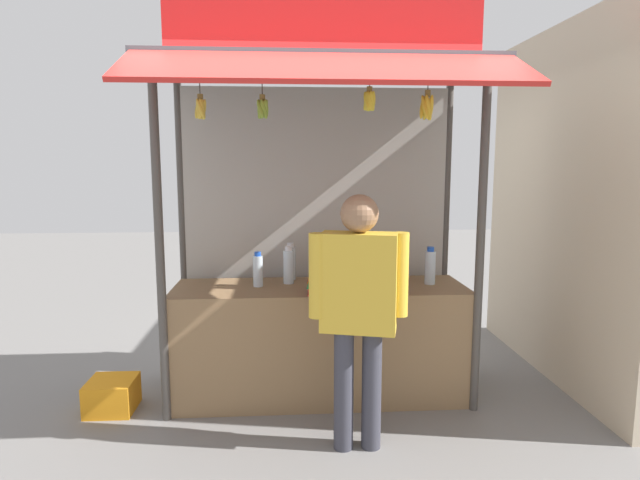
{
  "coord_description": "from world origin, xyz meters",
  "views": [
    {
      "loc": [
        -0.26,
        -3.83,
        1.76
      ],
      "look_at": [
        0.0,
        0.0,
        1.2
      ],
      "focal_mm": 29.47,
      "sensor_mm": 36.0,
      "label": 1
    }
  ],
  "objects_px": {
    "vendor_person": "(359,299)",
    "plastic_crate": "(112,395)",
    "water_bottle_front_left": "(430,267)",
    "banana_bunch_rightmost": "(263,108)",
    "banana_bunch_leftmost": "(369,101)",
    "banana_bunch_inner_left": "(427,107)",
    "water_bottle_far_right": "(289,266)",
    "banana_bunch_inner_right": "(200,108)",
    "water_bottle_mid_right": "(291,262)",
    "magazine_stack_front_right": "(389,287)",
    "water_bottle_far_left": "(258,270)",
    "magazine_stack_right": "(322,288)"
  },
  "relations": [
    {
      "from": "vendor_person",
      "to": "plastic_crate",
      "type": "xyz_separation_m",
      "value": [
        -1.69,
        0.62,
        -0.84
      ]
    },
    {
      "from": "water_bottle_front_left",
      "to": "banana_bunch_rightmost",
      "type": "xyz_separation_m",
      "value": [
        -1.23,
        -0.45,
        1.12
      ]
    },
    {
      "from": "banana_bunch_leftmost",
      "to": "banana_bunch_inner_left",
      "type": "height_order",
      "value": "same"
    },
    {
      "from": "vendor_person",
      "to": "water_bottle_far_right",
      "type": "bearing_deg",
      "value": -50.48
    },
    {
      "from": "banana_bunch_inner_left",
      "to": "plastic_crate",
      "type": "bearing_deg",
      "value": 173.24
    },
    {
      "from": "banana_bunch_inner_right",
      "to": "vendor_person",
      "type": "height_order",
      "value": "banana_bunch_inner_right"
    },
    {
      "from": "water_bottle_front_left",
      "to": "water_bottle_far_right",
      "type": "xyz_separation_m",
      "value": [
        -1.08,
        0.09,
        0.0
      ]
    },
    {
      "from": "water_bottle_mid_right",
      "to": "banana_bunch_leftmost",
      "type": "xyz_separation_m",
      "value": [
        0.5,
        -0.68,
        1.17
      ]
    },
    {
      "from": "banana_bunch_rightmost",
      "to": "magazine_stack_front_right",
      "type": "bearing_deg",
      "value": 13.47
    },
    {
      "from": "water_bottle_far_left",
      "to": "magazine_stack_front_right",
      "type": "distance_m",
      "value": 0.98
    },
    {
      "from": "water_bottle_mid_right",
      "to": "water_bottle_front_left",
      "type": "bearing_deg",
      "value": -12.42
    },
    {
      "from": "banana_bunch_inner_left",
      "to": "vendor_person",
      "type": "height_order",
      "value": "banana_bunch_inner_left"
    },
    {
      "from": "water_bottle_mid_right",
      "to": "magazine_stack_right",
      "type": "relative_size",
      "value": 0.9
    },
    {
      "from": "water_bottle_far_left",
      "to": "banana_bunch_rightmost",
      "type": "distance_m",
      "value": 1.22
    },
    {
      "from": "banana_bunch_rightmost",
      "to": "vendor_person",
      "type": "bearing_deg",
      "value": -31.83
    },
    {
      "from": "magazine_stack_right",
      "to": "magazine_stack_front_right",
      "type": "xyz_separation_m",
      "value": [
        0.48,
        -0.0,
        -0.0
      ]
    },
    {
      "from": "water_bottle_far_right",
      "to": "water_bottle_far_left",
      "type": "bearing_deg",
      "value": -159.41
    },
    {
      "from": "water_bottle_mid_right",
      "to": "magazine_stack_front_right",
      "type": "height_order",
      "value": "water_bottle_mid_right"
    },
    {
      "from": "water_bottle_far_right",
      "to": "banana_bunch_inner_left",
      "type": "distance_m",
      "value": 1.54
    },
    {
      "from": "water_bottle_far_left",
      "to": "magazine_stack_right",
      "type": "xyz_separation_m",
      "value": [
        0.46,
        -0.24,
        -0.08
      ]
    },
    {
      "from": "water_bottle_mid_right",
      "to": "banana_bunch_inner_right",
      "type": "height_order",
      "value": "banana_bunch_inner_right"
    },
    {
      "from": "banana_bunch_inner_left",
      "to": "banana_bunch_leftmost",
      "type": "bearing_deg",
      "value": -179.67
    },
    {
      "from": "banana_bunch_inner_left",
      "to": "plastic_crate",
      "type": "xyz_separation_m",
      "value": [
        -2.17,
        0.26,
        -2.01
      ]
    },
    {
      "from": "banana_bunch_rightmost",
      "to": "banana_bunch_inner_left",
      "type": "distance_m",
      "value": 1.05
    },
    {
      "from": "banana_bunch_rightmost",
      "to": "banana_bunch_leftmost",
      "type": "bearing_deg",
      "value": 0.02
    },
    {
      "from": "water_bottle_front_left",
      "to": "water_bottle_far_left",
      "type": "bearing_deg",
      "value": 179.75
    },
    {
      "from": "banana_bunch_inner_left",
      "to": "plastic_crate",
      "type": "relative_size",
      "value": 0.88
    },
    {
      "from": "water_bottle_far_right",
      "to": "banana_bunch_inner_left",
      "type": "relative_size",
      "value": 1.0
    },
    {
      "from": "water_bottle_mid_right",
      "to": "banana_bunch_leftmost",
      "type": "relative_size",
      "value": 1.26
    },
    {
      "from": "water_bottle_mid_right",
      "to": "banana_bunch_inner_left",
      "type": "height_order",
      "value": "banana_bunch_inner_left"
    },
    {
      "from": "water_bottle_far_left",
      "to": "banana_bunch_leftmost",
      "type": "relative_size",
      "value": 1.13
    },
    {
      "from": "water_bottle_mid_right",
      "to": "plastic_crate",
      "type": "bearing_deg",
      "value": -161.98
    },
    {
      "from": "water_bottle_mid_right",
      "to": "vendor_person",
      "type": "bearing_deg",
      "value": -69.02
    },
    {
      "from": "water_bottle_far_left",
      "to": "magazine_stack_front_right",
      "type": "xyz_separation_m",
      "value": [
        0.94,
        -0.25,
        -0.09
      ]
    },
    {
      "from": "banana_bunch_inner_left",
      "to": "magazine_stack_front_right",
      "type": "bearing_deg",
      "value": 131.6
    },
    {
      "from": "water_bottle_front_left",
      "to": "magazine_stack_right",
      "type": "bearing_deg",
      "value": -164.36
    },
    {
      "from": "water_bottle_far_left",
      "to": "banana_bunch_leftmost",
      "type": "xyz_separation_m",
      "value": [
        0.75,
        -0.45,
        1.18
      ]
    },
    {
      "from": "water_bottle_far_left",
      "to": "vendor_person",
      "type": "relative_size",
      "value": 0.17
    },
    {
      "from": "water_bottle_far_left",
      "to": "magazine_stack_right",
      "type": "distance_m",
      "value": 0.53
    },
    {
      "from": "banana_bunch_inner_right",
      "to": "water_bottle_far_left",
      "type": "bearing_deg",
      "value": 55.05
    },
    {
      "from": "water_bottle_mid_right",
      "to": "magazine_stack_front_right",
      "type": "distance_m",
      "value": 0.85
    },
    {
      "from": "magazine_stack_right",
      "to": "banana_bunch_leftmost",
      "type": "distance_m",
      "value": 1.32
    },
    {
      "from": "water_bottle_far_right",
      "to": "water_bottle_mid_right",
      "type": "xyz_separation_m",
      "value": [
        0.02,
        0.14,
        0.0
      ]
    },
    {
      "from": "banana_bunch_leftmost",
      "to": "water_bottle_mid_right",
      "type": "bearing_deg",
      "value": 126.49
    },
    {
      "from": "water_bottle_far_right",
      "to": "water_bottle_mid_right",
      "type": "bearing_deg",
      "value": 83.25
    },
    {
      "from": "water_bottle_front_left",
      "to": "magazine_stack_right",
      "type": "xyz_separation_m",
      "value": [
        -0.84,
        -0.24,
        -0.09
      ]
    },
    {
      "from": "banana_bunch_leftmost",
      "to": "water_bottle_front_left",
      "type": "bearing_deg",
      "value": 38.91
    },
    {
      "from": "water_bottle_far_right",
      "to": "water_bottle_mid_right",
      "type": "relative_size",
      "value": 0.98
    },
    {
      "from": "banana_bunch_inner_right",
      "to": "plastic_crate",
      "type": "bearing_deg",
      "value": 160.56
    },
    {
      "from": "magazine_stack_right",
      "to": "banana_bunch_inner_right",
      "type": "xyz_separation_m",
      "value": [
        -0.78,
        -0.21,
        1.21
      ]
    }
  ]
}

